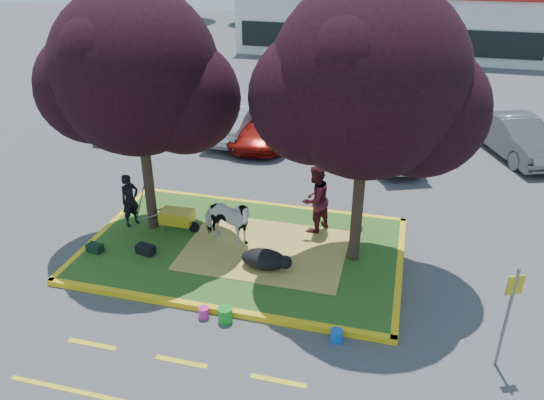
% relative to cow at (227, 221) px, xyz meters
% --- Properties ---
extents(ground, '(90.00, 90.00, 0.00)m').
position_rel_cow_xyz_m(ground, '(0.47, -0.08, -0.83)').
color(ground, '#424244').
rests_on(ground, ground).
extents(median_island, '(8.00, 5.00, 0.15)m').
position_rel_cow_xyz_m(median_island, '(0.47, -0.08, -0.75)').
color(median_island, '#27561B').
rests_on(median_island, ground).
extents(curb_near, '(8.30, 0.16, 0.15)m').
position_rel_cow_xyz_m(curb_near, '(0.47, -2.66, -0.75)').
color(curb_near, yellow).
rests_on(curb_near, ground).
extents(curb_far, '(8.30, 0.16, 0.15)m').
position_rel_cow_xyz_m(curb_far, '(0.47, 2.50, -0.75)').
color(curb_far, yellow).
rests_on(curb_far, ground).
extents(curb_left, '(0.16, 5.30, 0.15)m').
position_rel_cow_xyz_m(curb_left, '(-3.61, -0.08, -0.75)').
color(curb_left, yellow).
rests_on(curb_left, ground).
extents(curb_right, '(0.16, 5.30, 0.15)m').
position_rel_cow_xyz_m(curb_right, '(4.55, -0.08, -0.75)').
color(curb_right, yellow).
rests_on(curb_right, ground).
extents(straw_bedding, '(4.20, 3.00, 0.01)m').
position_rel_cow_xyz_m(straw_bedding, '(1.07, -0.08, -0.67)').
color(straw_bedding, '#D5C257').
rests_on(straw_bedding, median_island).
extents(tree_purple_left, '(5.06, 4.20, 6.51)m').
position_rel_cow_xyz_m(tree_purple_left, '(-2.31, 0.30, 3.53)').
color(tree_purple_left, black).
rests_on(tree_purple_left, median_island).
extents(tree_purple_right, '(5.30, 4.40, 6.82)m').
position_rel_cow_xyz_m(tree_purple_right, '(3.40, 0.10, 3.73)').
color(tree_purple_right, black).
rests_on(tree_purple_right, median_island).
extents(fire_lane_stripe_a, '(1.10, 0.12, 0.01)m').
position_rel_cow_xyz_m(fire_lane_stripe_a, '(-1.53, -4.28, -0.83)').
color(fire_lane_stripe_a, yellow).
rests_on(fire_lane_stripe_a, ground).
extents(fire_lane_stripe_b, '(1.10, 0.12, 0.01)m').
position_rel_cow_xyz_m(fire_lane_stripe_b, '(0.47, -4.28, -0.83)').
color(fire_lane_stripe_b, yellow).
rests_on(fire_lane_stripe_b, ground).
extents(fire_lane_stripe_c, '(1.10, 0.12, 0.01)m').
position_rel_cow_xyz_m(fire_lane_stripe_c, '(2.47, -4.28, -0.83)').
color(fire_lane_stripe_c, yellow).
rests_on(fire_lane_stripe_c, ground).
extents(retail_building, '(20.40, 8.40, 4.40)m').
position_rel_cow_xyz_m(retail_building, '(2.47, 27.90, 1.42)').
color(retail_building, silver).
rests_on(retail_building, ground).
extents(cow, '(1.73, 1.09, 1.36)m').
position_rel_cow_xyz_m(cow, '(0.00, 0.00, 0.00)').
color(cow, white).
rests_on(cow, median_island).
extents(calf, '(1.24, 0.83, 0.50)m').
position_rel_cow_xyz_m(calf, '(1.26, -0.89, -0.43)').
color(calf, black).
rests_on(calf, median_island).
extents(handler, '(0.58, 0.67, 1.54)m').
position_rel_cow_xyz_m(handler, '(-2.95, 0.29, 0.09)').
color(handler, black).
rests_on(handler, median_island).
extents(visitor_a, '(1.11, 1.19, 1.94)m').
position_rel_cow_xyz_m(visitor_a, '(2.13, 1.27, 0.29)').
color(visitor_a, '#49141E').
rests_on(visitor_a, median_island).
extents(visitor_b, '(0.30, 0.70, 1.18)m').
position_rel_cow_xyz_m(visitor_b, '(3.26, 1.86, -0.09)').
color(visitor_b, black).
rests_on(visitor_b, median_island).
extents(wheelbarrow, '(1.60, 0.54, 0.60)m').
position_rel_cow_xyz_m(wheelbarrow, '(-1.56, 0.31, -0.27)').
color(wheelbarrow, black).
rests_on(wheelbarrow, median_island).
extents(gear_bag_dark, '(0.53, 0.36, 0.24)m').
position_rel_cow_xyz_m(gear_bag_dark, '(-1.89, -1.04, -0.56)').
color(gear_bag_dark, black).
rests_on(gear_bag_dark, median_island).
extents(gear_bag_green, '(0.44, 0.32, 0.22)m').
position_rel_cow_xyz_m(gear_bag_green, '(-3.23, -1.28, -0.57)').
color(gear_bag_green, black).
rests_on(gear_bag_green, median_island).
extents(sign_post, '(0.31, 0.16, 2.30)m').
position_rel_cow_xyz_m(sign_post, '(6.54, -2.78, 0.57)').
color(sign_post, slate).
rests_on(sign_post, ground).
extents(bucket_green, '(0.35, 0.35, 0.34)m').
position_rel_cow_xyz_m(bucket_green, '(0.93, -2.88, -0.66)').
color(bucket_green, '#179A23').
rests_on(bucket_green, ground).
extents(bucket_pink, '(0.31, 0.31, 0.26)m').
position_rel_cow_xyz_m(bucket_pink, '(0.42, -2.88, -0.70)').
color(bucket_pink, '#CB2D8E').
rests_on(bucket_pink, ground).
extents(bucket_blue, '(0.34, 0.34, 0.28)m').
position_rel_cow_xyz_m(bucket_blue, '(3.39, -2.91, -0.69)').
color(bucket_blue, blue).
rests_on(bucket_blue, ground).
extents(car_black, '(2.32, 4.28, 1.38)m').
position_rel_cow_xyz_m(car_black, '(-7.24, 7.73, -0.14)').
color(car_black, black).
rests_on(car_black, ground).
extents(car_silver, '(1.72, 4.49, 1.46)m').
position_rel_cow_xyz_m(car_silver, '(-2.36, 8.25, -0.10)').
color(car_silver, '#A9ABB1').
rests_on(car_silver, ground).
extents(car_red, '(2.47, 4.97, 1.35)m').
position_rel_cow_xyz_m(car_red, '(-1.19, 8.13, -0.15)').
color(car_red, '#98130C').
rests_on(car_red, ground).
extents(car_white, '(3.53, 5.07, 1.36)m').
position_rel_cow_xyz_m(car_white, '(3.69, 7.48, -0.15)').
color(car_white, silver).
rests_on(car_white, ground).
extents(car_grey, '(3.18, 4.79, 1.49)m').
position_rel_cow_xyz_m(car_grey, '(8.40, 8.94, -0.08)').
color(car_grey, '#525459').
rests_on(car_grey, ground).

